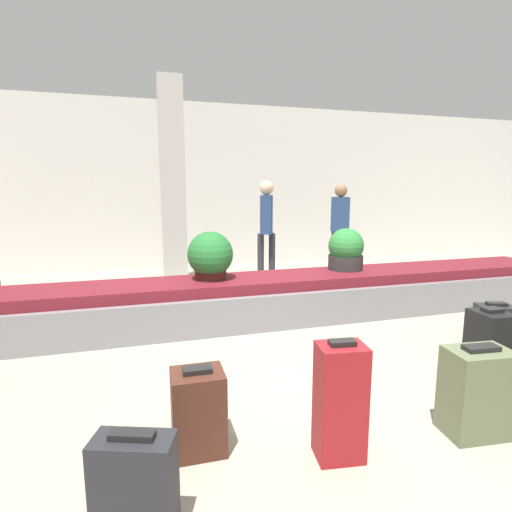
% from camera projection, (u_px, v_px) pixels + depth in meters
% --- Properties ---
extents(ground_plane, '(18.00, 18.00, 0.00)m').
position_uv_depth(ground_plane, '(317.00, 389.00, 3.12)').
color(ground_plane, '#9E937F').
extents(back_wall, '(18.00, 0.06, 3.20)m').
position_uv_depth(back_wall, '(205.00, 186.00, 7.96)').
color(back_wall, silver).
rests_on(back_wall, ground_plane).
extents(carousel, '(8.50, 0.87, 0.53)m').
position_uv_depth(carousel, '(256.00, 300.00, 4.70)').
color(carousel, gray).
rests_on(carousel, ground_plane).
extents(pillar, '(0.36, 0.36, 3.20)m').
position_uv_depth(pillar, '(173.00, 185.00, 6.18)').
color(pillar, beige).
rests_on(pillar, ground_plane).
extents(suitcase_1, '(0.34, 0.29, 0.57)m').
position_uv_depth(suitcase_1, '(493.00, 335.00, 3.52)').
color(suitcase_1, '#232328').
rests_on(suitcase_1, ground_plane).
extents(suitcase_2, '(0.39, 0.28, 0.51)m').
position_uv_depth(suitcase_2, '(135.00, 488.00, 1.75)').
color(suitcase_2, '#232328').
rests_on(suitcase_2, ground_plane).
extents(suitcase_4, '(0.31, 0.26, 0.53)m').
position_uv_depth(suitcase_4, '(198.00, 411.00, 2.34)').
color(suitcase_4, '#472319').
rests_on(suitcase_4, ground_plane).
extents(suitcase_5, '(0.29, 0.24, 0.71)m').
position_uv_depth(suitcase_5, '(340.00, 402.00, 2.27)').
color(suitcase_5, maroon).
rests_on(suitcase_5, ground_plane).
extents(suitcase_6, '(0.42, 0.30, 0.59)m').
position_uv_depth(suitcase_6, '(477.00, 392.00, 2.50)').
color(suitcase_6, '#5B6647').
rests_on(suitcase_6, ground_plane).
extents(suitcase_7, '(0.26, 0.28, 0.67)m').
position_uv_depth(suitcase_7, '(488.00, 352.00, 3.02)').
color(suitcase_7, black).
rests_on(suitcase_7, ground_plane).
extents(potted_plant_0, '(0.52, 0.52, 0.55)m').
position_uv_depth(potted_plant_0, '(210.00, 256.00, 4.51)').
color(potted_plant_0, '#381914').
rests_on(potted_plant_0, carousel).
extents(potted_plant_1, '(0.44, 0.44, 0.53)m').
position_uv_depth(potted_plant_1, '(346.00, 250.00, 5.08)').
color(potted_plant_1, '#2D2D2D').
rests_on(potted_plant_1, carousel).
extents(traveler_0, '(0.31, 0.37, 1.68)m').
position_uv_depth(traveler_0, '(266.00, 222.00, 6.66)').
color(traveler_0, '#282833').
rests_on(traveler_0, ground_plane).
extents(traveler_2, '(0.36, 0.29, 1.63)m').
position_uv_depth(traveler_2, '(340.00, 221.00, 7.26)').
color(traveler_2, '#282833').
rests_on(traveler_2, ground_plane).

